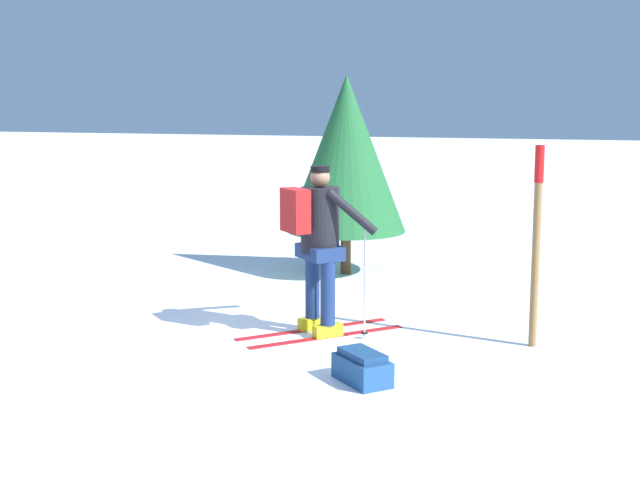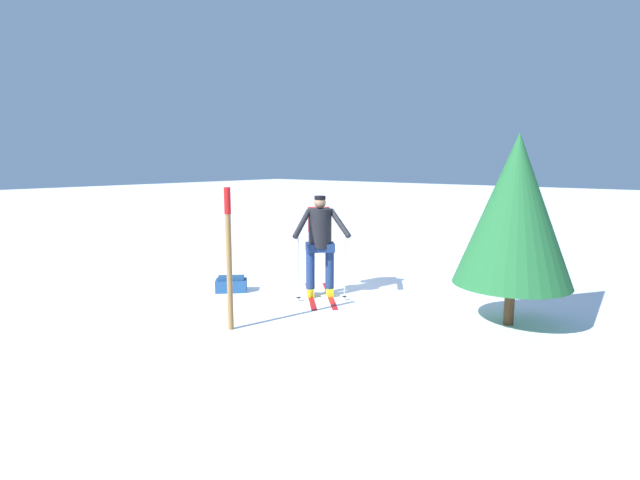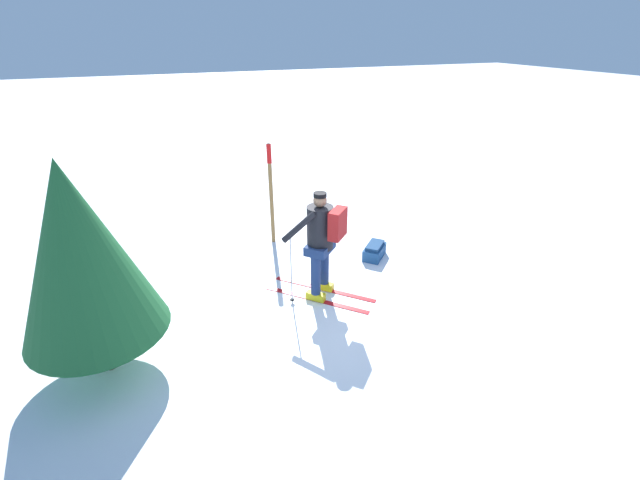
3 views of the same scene
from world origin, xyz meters
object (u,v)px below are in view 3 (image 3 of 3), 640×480
skier (321,238)px  dropped_backpack (374,251)px  trail_marker (271,187)px  pine_tree (79,252)px

skier → dropped_backpack: skier is taller
trail_marker → pine_tree: 3.96m
skier → dropped_backpack: bearing=29.7°
dropped_backpack → skier: bearing=-150.3°
dropped_backpack → trail_marker: size_ratio=0.31×
dropped_backpack → pine_tree: bearing=-163.9°
dropped_backpack → trail_marker: bearing=138.9°
skier → trail_marker: trail_marker is taller
dropped_backpack → pine_tree: pine_tree is taller
trail_marker → skier: bearing=-86.0°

